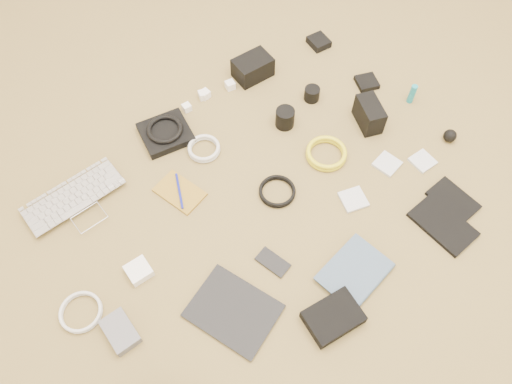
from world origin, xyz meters
TOP-DOWN VIEW (x-y plane):
  - laptop at (-0.50, 0.32)m, footprint 0.34×0.24m
  - headphone_pouch at (-0.12, 0.41)m, footprint 0.19×0.18m
  - headphones at (-0.12, 0.41)m, footprint 0.17×0.17m
  - charger_a at (0.00, 0.47)m, footprint 0.03×0.03m
  - charger_b at (0.09, 0.49)m, footprint 0.04×0.04m
  - charger_c at (0.19, 0.47)m, footprint 0.04×0.04m
  - charger_d at (0.08, 0.49)m, footprint 0.04×0.04m
  - dslr_camera at (0.30, 0.47)m, footprint 0.14×0.10m
  - lens_pouch at (0.62, 0.45)m, footprint 0.08×0.09m
  - notebook_olive at (-0.21, 0.18)m, footprint 0.14×0.18m
  - pen_blue at (-0.21, 0.18)m, footprint 0.06×0.13m
  - cable_white_a at (-0.05, 0.28)m, footprint 0.13×0.13m
  - lens_a at (0.25, 0.20)m, footprint 0.08×0.08m
  - lens_b at (0.41, 0.24)m, footprint 0.07×0.07m
  - card_reader at (0.63, 0.17)m, footprint 0.10×0.10m
  - power_brick at (-0.46, 0.01)m, footprint 0.07×0.07m
  - cable_white_b at (-0.66, 0.00)m, footprint 0.16×0.16m
  - cable_black at (0.05, -0.01)m, footprint 0.16×0.16m
  - cable_yellow at (0.28, 0.01)m, footprint 0.19×0.19m
  - flash at (0.49, 0.03)m, footprint 0.11×0.14m
  - lens_cleaner at (0.69, 0.01)m, footprint 0.03×0.03m
  - battery_charger at (-0.59, -0.12)m, footprint 0.08×0.11m
  - tablet at (-0.30, -0.25)m, footprint 0.26×0.29m
  - phone at (-0.11, -0.20)m, footprint 0.08×0.11m
  - filter_case_left at (0.23, -0.18)m, footprint 0.10×0.10m
  - filter_case_mid at (0.42, -0.14)m, footprint 0.09×0.09m
  - filter_case_right at (0.53, -0.21)m, footprint 0.07×0.07m
  - air_blower at (0.67, -0.20)m, footprint 0.05×0.05m
  - drive_case at (-0.08, -0.44)m, footprint 0.17×0.13m
  - paperback at (0.07, -0.45)m, footprint 0.23×0.19m
  - notebook_black_a at (0.40, -0.42)m, footprint 0.13×0.21m
  - notebook_black_b at (0.49, -0.38)m, footprint 0.11×0.16m

SIDE VIEW (x-z plane):
  - phone at x=-0.11m, z-range 0.00..0.01m
  - notebook_olive at x=-0.21m, z-range 0.00..0.01m
  - filter_case_right at x=0.53m, z-range 0.00..0.01m
  - cable_white_b at x=-0.66m, z-range 0.00..0.01m
  - filter_case_mid at x=0.42m, z-range 0.00..0.01m
  - tablet at x=-0.30m, z-range 0.00..0.01m
  - filter_case_left at x=0.23m, z-range 0.00..0.01m
  - cable_black at x=0.05m, z-range 0.00..0.01m
  - notebook_black_b at x=0.49m, z-range 0.00..0.01m
  - cable_white_a at x=-0.05m, z-range 0.00..0.01m
  - notebook_black_a at x=0.40m, z-range 0.00..0.01m
  - cable_yellow at x=0.28m, z-range 0.00..0.02m
  - card_reader at x=0.63m, z-range 0.00..0.02m
  - paperback at x=0.07m, z-range 0.00..0.02m
  - laptop at x=-0.50m, z-range 0.00..0.03m
  - pen_blue at x=-0.21m, z-range 0.01..0.02m
  - charger_a at x=0.00m, z-range 0.00..0.03m
  - lens_pouch at x=0.62m, z-range 0.00..0.03m
  - headphone_pouch at x=-0.12m, z-range 0.00..0.03m
  - power_brick at x=-0.46m, z-range 0.00..0.03m
  - charger_b at x=0.09m, z-range 0.00..0.03m
  - charger_d at x=0.08m, z-range 0.00..0.03m
  - charger_c at x=0.19m, z-range 0.00..0.03m
  - battery_charger at x=-0.59m, z-range 0.00..0.03m
  - drive_case at x=-0.08m, z-range 0.00..0.04m
  - air_blower at x=0.67m, z-range 0.00..0.05m
  - lens_b at x=0.41m, z-range 0.00..0.05m
  - lens_a at x=0.25m, z-range 0.00..0.07m
  - headphones at x=-0.12m, z-range 0.03..0.05m
  - lens_cleaner at x=0.69m, z-range 0.00..0.08m
  - dslr_camera at x=0.30m, z-range 0.00..0.08m
  - flash at x=0.49m, z-range 0.00..0.10m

